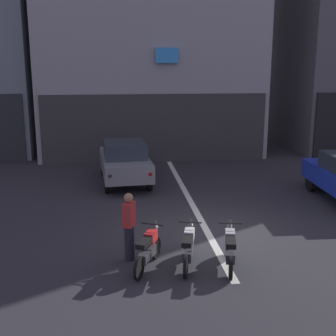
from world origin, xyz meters
name	(u,v)px	position (x,y,z in m)	size (l,w,h in m)	color
ground_plane	(207,232)	(0.00, 0.00, 0.00)	(120.00, 120.00, 0.00)	#2B2B30
lane_centre_line	(178,178)	(0.00, 6.00, 0.00)	(0.20, 18.00, 0.01)	silver
building_mid_block	(147,24)	(-0.63, 14.11, 6.67)	(10.93, 10.14, 13.37)	#9E9EA3
car_grey_crossing_near	(125,161)	(-2.16, 5.56, 0.89)	(2.05, 4.22, 1.64)	black
car_white_down_street	(200,134)	(1.99, 11.57, 0.89)	(2.13, 4.25, 1.64)	black
motorcycle_red_row_leftmost	(148,249)	(-1.81, -2.01, 0.46)	(0.77, 1.55, 0.98)	black
motorcycle_white_row_left_mid	(188,247)	(-0.87, -2.00, 0.46)	(0.61, 1.63, 0.98)	black
motorcycle_silver_row_centre	(230,249)	(0.07, -2.19, 0.46)	(0.56, 1.65, 0.98)	black
person_by_motorcycles	(129,226)	(-2.22, -1.52, 0.86)	(0.35, 0.42, 1.67)	#23232D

